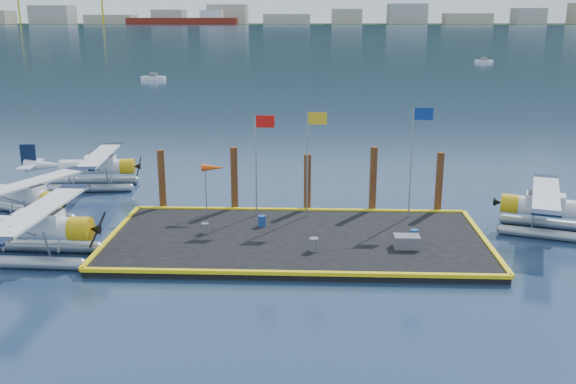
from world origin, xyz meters
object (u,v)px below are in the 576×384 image
Objects in this scene: seaplane_a at (32,231)px; piling_1 at (234,181)px; piling_3 at (373,182)px; piling_0 at (162,182)px; drum_0 at (205,228)px; drum_1 at (314,244)px; drum_5 at (262,221)px; flagpole_blue at (415,146)px; piling_2 at (307,185)px; crate at (407,242)px; seaplane_b at (24,199)px; piling_4 at (439,185)px; windsock at (213,169)px; flagpole_red at (259,150)px; seaplane_c at (95,169)px; drum_2 at (414,235)px; flagpole_yellow at (311,148)px; seaplane_d at (551,210)px.

seaplane_a is 12.33m from piling_1.
piling_0 is at bearing 180.00° from piling_3.
drum_1 is (5.96, -2.49, 0.06)m from drum_0.
drum_0 is 0.84× the size of drum_1.
piling_0 is at bearing 150.92° from drum_5.
drum_0 is at bearing -164.10° from flagpole_blue.
drum_1 is 9.02m from piling_1.
crate is at bearing -52.61° from piling_2.
seaplane_b is 2.23× the size of piling_4.
crate is 0.35× the size of piling_2.
crate reaches higher than drum_0.
piling_1 is at bearing 144.99° from crate.
crate is 12.16m from windsock.
drum_5 is 7.59m from piling_3.
drum_1 is 0.11× the size of flagpole_red.
drum_1 is 8.70m from windsock.
seaplane_c reaches higher than drum_2.
piling_0 is at bearing 42.16° from seaplane_c.
flagpole_yellow reaches higher than seaplane_a.
drum_0 is (8.11, 3.31, -0.86)m from seaplane_a.
flagpole_blue reaches higher than seaplane_a.
flagpole_red reaches higher than piling_0.
seaplane_d is (28.85, -8.73, -0.02)m from seaplane_c.
piling_0 is (7.78, 2.24, 0.58)m from seaplane_b.
drum_2 is 6.19m from piling_3.
seaplane_a reaches higher than seaplane_b.
drum_2 is (5.29, 1.66, -0.02)m from drum_1.
flagpole_red is 1.50× the size of piling_4.
flagpole_red is at bearing 118.87° from drum_1.
drum_0 is at bearing 100.80° from seaplane_b.
drum_2 is 0.20× the size of windsock.
seaplane_d is 2.34× the size of piling_2.
seaplane_b is 2.12× the size of piling_1.
flagpole_yellow is at bearing 92.18° from drum_1.
drum_1 is at bearing -134.68° from flagpole_blue.
seaplane_d is 1.37× the size of flagpole_blue.
seaplane_a is 19.49m from piling_3.
seaplane_d is 1.43× the size of flagpole_yellow.
piling_1 is (9.14, 8.25, 0.56)m from seaplane_a.
piling_0 is (-14.18, 6.78, 1.27)m from crate.
flagpole_yellow reaches higher than piling_3.
piling_2 is at bearing 55.05° from drum_5.
drum_5 is (12.61, -9.25, -0.70)m from seaplane_c.
windsock is at bearing 117.57° from seaplane_b.
seaplane_b is at bearing -173.86° from piling_3.
seaplane_d is 6.76× the size of crate.
windsock is at bearing -24.73° from piling_0.
piling_2 is (-0.42, 7.44, 1.16)m from drum_1.
seaplane_c is at bearing -167.52° from seaplane_b.
piling_0 is at bearing 130.36° from seaplane_b.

